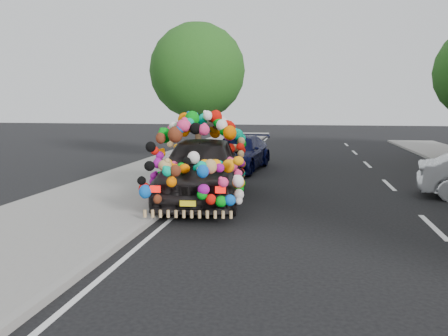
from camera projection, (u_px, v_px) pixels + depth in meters
The scene contains 7 objects.
ground at pixel (262, 219), 9.78m from camera, with size 100.00×100.00×0.00m, color black.
sidewalk at pixel (84, 208), 10.55m from camera, with size 4.00×60.00×0.12m, color gray.
kerb at pixel (161, 212), 10.20m from camera, with size 0.15×60.00×0.13m, color gray.
lane_markings at pixel (433, 227), 9.13m from camera, with size 6.00×50.00×0.01m, color silver, non-canonical shape.
tree_near_sidewalk at pixel (198, 71), 19.15m from camera, with size 4.20×4.20×6.13m.
plush_art_car at pixel (201, 155), 11.61m from camera, with size 3.01×5.50×2.37m.
navy_sedan at pixel (238, 153), 17.24m from camera, with size 1.88×4.63×1.34m, color black.
Camera 1 is at (0.90, -9.52, 2.52)m, focal length 35.00 mm.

